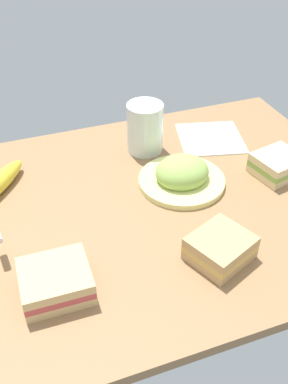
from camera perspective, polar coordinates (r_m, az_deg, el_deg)
tabletop at (r=85.70cm, az=-0.00°, el=-2.11°), size 90.00×64.00×2.00cm
plate_of_food at (r=89.47cm, az=4.86°, el=2.15°), size 17.39×17.39×6.27cm
sandwich_main at (r=69.88cm, az=-11.20°, el=-11.12°), size 10.65×9.63×4.40cm
sandwich_side at (r=95.73cm, az=16.67°, el=3.32°), size 10.68×9.97×4.40cm
sandwich_extra at (r=74.39cm, az=9.69°, el=-7.08°), size 12.03×11.52×4.40cm
glass_of_milk at (r=98.19cm, az=0.12°, el=7.86°), size 7.92×7.92×11.02cm
paper_napkin at (r=105.64cm, az=8.47°, el=6.80°), size 17.37×17.37×0.30cm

